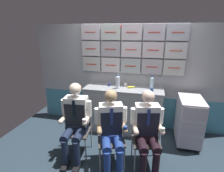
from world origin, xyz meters
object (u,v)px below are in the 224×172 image
at_px(folding_chair_center, 110,131).
at_px(crew_member_center, 112,128).
at_px(crew_member_left, 75,119).
at_px(crew_member_right, 147,129).
at_px(snack_banana, 131,87).
at_px(folding_chair_left, 79,124).
at_px(paper_cup_tan, 126,85).
at_px(service_trolley, 189,120).
at_px(sparkling_bottle_green, 152,82).
at_px(folding_chair_right, 145,132).

relative_size(folding_chair_center, crew_member_center, 0.68).
xyz_separation_m(crew_member_left, crew_member_right, (1.12, -0.00, -0.02)).
bearing_deg(crew_member_center, snack_banana, 83.32).
distance_m(folding_chair_center, crew_member_right, 0.59).
relative_size(folding_chair_left, paper_cup_tan, 11.81).
xyz_separation_m(crew_member_center, crew_member_right, (0.51, 0.10, 0.00)).
distance_m(service_trolley, crew_member_left, 2.02).
bearing_deg(service_trolley, crew_member_center, -143.58).
bearing_deg(folding_chair_center, sparkling_bottle_green, 60.91).
relative_size(paper_cup_tan, snack_banana, 0.41).
height_order(crew_member_center, paper_cup_tan, crew_member_center).
relative_size(crew_member_left, folding_chair_right, 1.51).
bearing_deg(paper_cup_tan, crew_member_right, -65.71).
distance_m(crew_member_left, crew_member_center, 0.62).
xyz_separation_m(crew_member_center, folding_chair_right, (0.47, 0.26, -0.16)).
xyz_separation_m(crew_member_left, sparkling_bottle_green, (1.14, 1.09, 0.37)).
distance_m(crew_member_left, paper_cup_tan, 1.30).
bearing_deg(crew_member_right, paper_cup_tan, 114.29).
height_order(service_trolley, paper_cup_tan, paper_cup_tan).
xyz_separation_m(folding_chair_right, paper_cup_tan, (-0.46, 0.96, 0.46)).
bearing_deg(crew_member_right, crew_member_center, -169.11).
bearing_deg(snack_banana, crew_member_right, -69.32).
bearing_deg(folding_chair_right, sparkling_bottle_green, 86.77).
bearing_deg(snack_banana, crew_member_left, -126.56).
height_order(service_trolley, folding_chair_right, service_trolley).
relative_size(folding_chair_left, folding_chair_right, 1.00).
xyz_separation_m(crew_member_left, paper_cup_tan, (0.62, 1.11, 0.28)).
xyz_separation_m(crew_member_right, paper_cup_tan, (-0.50, 1.11, 0.30)).
xyz_separation_m(service_trolley, sparkling_bottle_green, (-0.70, 0.29, 0.58)).
relative_size(crew_member_left, sparkling_bottle_green, 5.00).
bearing_deg(service_trolley, snack_banana, 169.66).
distance_m(service_trolley, crew_member_right, 1.10).
relative_size(folding_chair_left, folding_chair_center, 1.00).
relative_size(folding_chair_right, sparkling_bottle_green, 3.32).
distance_m(crew_member_center, folding_chair_right, 0.56).
height_order(folding_chair_left, crew_member_left, crew_member_left).
xyz_separation_m(crew_member_left, folding_chair_center, (0.56, 0.05, -0.18)).
bearing_deg(paper_cup_tan, folding_chair_right, -64.11).
xyz_separation_m(folding_chair_left, crew_member_center, (0.63, -0.26, 0.16)).
bearing_deg(sparkling_bottle_green, snack_banana, -167.59).
relative_size(folding_chair_right, crew_member_right, 0.68).
distance_m(folding_chair_left, crew_member_center, 0.70).
relative_size(folding_chair_left, crew_member_center, 0.68).
bearing_deg(paper_cup_tan, crew_member_left, -119.28).
bearing_deg(crew_member_center, folding_chair_left, 157.48).
relative_size(crew_member_left, snack_banana, 7.26).
distance_m(crew_member_left, snack_banana, 1.28).
distance_m(crew_member_right, sparkling_bottle_green, 1.16).
relative_size(folding_chair_center, crew_member_right, 0.68).
bearing_deg(paper_cup_tan, folding_chair_center, -93.33).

